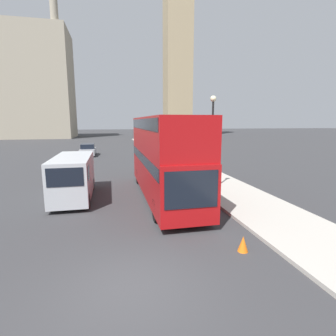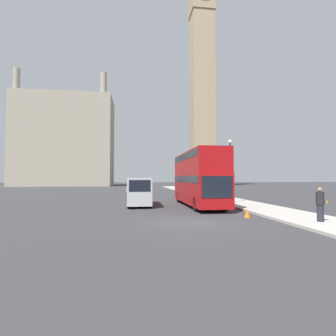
% 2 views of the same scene
% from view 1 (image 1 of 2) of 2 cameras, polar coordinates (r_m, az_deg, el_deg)
% --- Properties ---
extents(ground_plane, '(300.00, 300.00, 0.00)m').
position_cam_1_polar(ground_plane, '(7.84, -8.04, -24.29)').
color(ground_plane, '#333335').
extents(building_block_distant, '(29.39, 15.30, 34.79)m').
position_cam_1_polar(building_block_distant, '(83.85, -30.60, 15.49)').
color(building_block_distant, '#9E937F').
rests_on(building_block_distant, ground_plane).
extents(red_double_decker_bus, '(2.49, 10.82, 4.66)m').
position_cam_1_polar(red_double_decker_bus, '(15.16, -0.99, 3.14)').
color(red_double_decker_bus, '#A80F11').
rests_on(red_double_decker_bus, ground_plane).
extents(white_van, '(2.01, 5.60, 2.46)m').
position_cam_1_polar(white_van, '(15.91, -19.94, -1.74)').
color(white_van, '#B2B7BC').
rests_on(white_van, ground_plane).
extents(street_lamp, '(0.36, 0.36, 5.78)m').
position_cam_1_polar(street_lamp, '(16.20, 9.65, 8.26)').
color(street_lamp, black).
rests_on(street_lamp, sidewalk_strip).
extents(parked_sedan, '(1.86, 4.34, 1.52)m').
position_cam_1_polar(parked_sedan, '(36.12, -17.03, 3.70)').
color(parked_sedan, '#99999E').
rests_on(parked_sedan, ground_plane).
extents(traffic_cone, '(0.36, 0.36, 0.55)m').
position_cam_1_polar(traffic_cone, '(9.70, 16.02, -15.58)').
color(traffic_cone, orange).
rests_on(traffic_cone, ground_plane).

